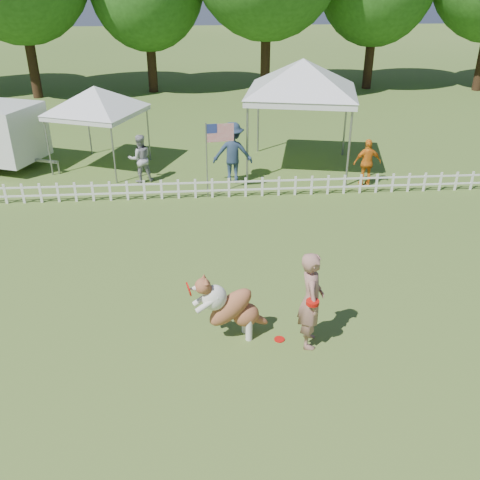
{
  "coord_description": "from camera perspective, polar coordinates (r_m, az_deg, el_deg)",
  "views": [
    {
      "loc": [
        -0.58,
        -7.86,
        6.17
      ],
      "look_at": [
        0.19,
        2.0,
        1.1
      ],
      "focal_mm": 40.0,
      "sensor_mm": 36.0,
      "label": 1
    }
  ],
  "objects": [
    {
      "name": "handler",
      "position": [
        9.56,
        7.6,
        -6.36
      ],
      "size": [
        0.52,
        0.73,
        1.86
      ],
      "primitive_type": "imported",
      "rotation": [
        0.0,
        0.0,
        1.45
      ],
      "color": "#9E6D5F",
      "rests_on": "ground"
    },
    {
      "name": "picket_fence",
      "position": [
        15.98,
        -2.09,
        5.58
      ],
      "size": [
        22.0,
        0.08,
        0.6
      ],
      "primitive_type": null,
      "color": "white",
      "rests_on": "ground"
    },
    {
      "name": "spectator_a",
      "position": [
        17.35,
        -10.59,
        8.54
      ],
      "size": [
        0.87,
        0.76,
        1.54
      ],
      "primitive_type": "imported",
      "rotation": [
        0.0,
        0.0,
        3.4
      ],
      "color": "#A09FA4",
      "rests_on": "ground"
    },
    {
      "name": "flag_pole",
      "position": [
        15.78,
        -3.56,
        8.43
      ],
      "size": [
        0.87,
        0.21,
        2.24
      ],
      "primitive_type": null,
      "rotation": [
        0.0,
        0.0,
        0.14
      ],
      "color": "gray",
      "rests_on": "ground"
    },
    {
      "name": "spectator_c",
      "position": [
        17.23,
        13.42,
        8.03
      ],
      "size": [
        0.88,
        0.39,
        1.48
      ],
      "primitive_type": "imported",
      "rotation": [
        0.0,
        0.0,
        3.18
      ],
      "color": "orange",
      "rests_on": "ground"
    },
    {
      "name": "spectator_b",
      "position": [
        16.98,
        -0.8,
        9.29
      ],
      "size": [
        1.29,
        0.8,
        1.93
      ],
      "primitive_type": "imported",
      "rotation": [
        0.0,
        0.0,
        3.07
      ],
      "color": "#24354E",
      "rests_on": "ground"
    },
    {
      "name": "canopy_tent_right",
      "position": [
        18.23,
        6.46,
        12.97
      ],
      "size": [
        4.06,
        4.06,
        3.52
      ],
      "primitive_type": null,
      "rotation": [
        0.0,
        0.0,
        -0.22
      ],
      "color": "silver",
      "rests_on": "ground"
    },
    {
      "name": "dog",
      "position": [
        9.71,
        -0.89,
        -7.15
      ],
      "size": [
        1.42,
        0.74,
        1.4
      ],
      "primitive_type": null,
      "rotation": [
        0.0,
        0.0,
        0.22
      ],
      "color": "brown",
      "rests_on": "ground"
    },
    {
      "name": "canopy_tent_left",
      "position": [
        18.81,
        -14.81,
        11.4
      ],
      "size": [
        3.4,
        3.4,
        2.69
      ],
      "primitive_type": null,
      "rotation": [
        0.0,
        0.0,
        -0.39
      ],
      "color": "silver",
      "rests_on": "ground"
    },
    {
      "name": "ground",
      "position": [
        10.01,
        -0.21,
        -10.92
      ],
      "size": [
        120.0,
        120.0,
        0.0
      ],
      "primitive_type": "plane",
      "color": "#30541A",
      "rests_on": "ground"
    },
    {
      "name": "frisbee_on_turf",
      "position": [
        10.1,
        4.22,
        -10.52
      ],
      "size": [
        0.24,
        0.24,
        0.02
      ],
      "primitive_type": "cylinder",
      "rotation": [
        0.0,
        0.0,
        -0.29
      ],
      "color": "red",
      "rests_on": "ground"
    }
  ]
}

